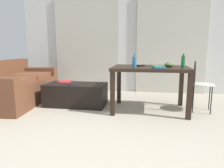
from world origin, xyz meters
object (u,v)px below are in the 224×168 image
craft_table (150,73)px  wire_chair (199,80)px  tv_remote_on_table (141,66)px  bowl (169,65)px  scissors (129,65)px  book_stack (159,67)px  couch (17,87)px  bottle_far (183,62)px  bottle_near (134,62)px  magazine (65,82)px  coffee_table (76,94)px  tv_remote_primary (73,84)px

craft_table → wire_chair: size_ratio=1.46×
craft_table → tv_remote_on_table: tv_remote_on_table is taller
wire_chair → bowl: size_ratio=6.07×
scissors → book_stack: bearing=-46.1°
couch → bottle_far: (3.03, -0.28, 0.53)m
craft_table → tv_remote_on_table: bearing=167.7°
bottle_near → magazine: size_ratio=0.77×
coffee_table → bottle_far: bearing=-8.8°
book_stack → wire_chair: bearing=24.7°
wire_chair → tv_remote_primary: 2.16m
coffee_table → book_stack: book_stack is taller
craft_table → coffee_table: bearing=176.1°
couch → magazine: (0.96, 0.12, 0.10)m
tv_remote_primary → coffee_table: bearing=112.3°
book_stack → scissors: (-0.51, 0.53, -0.01)m
tv_remote_on_table → tv_remote_primary: (-1.20, -0.06, -0.34)m
book_stack → tv_remote_primary: size_ratio=1.67×
bowl → magazine: bowl is taller
bottle_far → coffee_table: bearing=171.2°
tv_remote_on_table → bottle_far: bearing=12.2°
wire_chair → book_stack: bearing=-155.3°
couch → book_stack: couch is taller
book_stack → bowl: bearing=51.9°
tv_remote_on_table → magazine: tv_remote_on_table is taller
coffee_table → magazine: 0.35m
tv_remote_on_table → wire_chair: bearing=34.7°
couch → book_stack: (2.67, -0.31, 0.45)m
couch → craft_table: (2.55, -0.09, 0.33)m
bottle_far → couch: bearing=174.7°
bottle_far → wire_chair: bearing=41.7°
craft_table → tv_remote_primary: (-1.36, -0.03, -0.23)m
coffee_table → tv_remote_primary: (-0.01, -0.12, 0.21)m
scissors → tv_remote_primary: (-0.97, -0.34, -0.33)m
wire_chair → bottle_near: bottle_near is taller
scissors → magazine: size_ratio=0.42×
bottle_far → book_stack: (-0.36, -0.03, -0.08)m
book_stack → tv_remote_primary: bearing=172.5°
bottle_near → tv_remote_primary: size_ratio=1.35×
craft_table → scissors: scissors is taller
wire_chair → bowl: wire_chair is taller
bottle_near → book_stack: bottle_near is taller
book_stack → scissors: size_ratio=2.26×
wire_chair → couch: bearing=180.0°
bottle_far → scissors: 1.01m
bottle_near → scissors: 0.53m
couch → coffee_table: couch is taller
wire_chair → book_stack: 0.78m
coffee_table → magazine: size_ratio=3.93×
bottle_far → bowl: bearing=134.6°
craft_table → tv_remote_on_table: (-0.16, 0.03, 0.11)m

